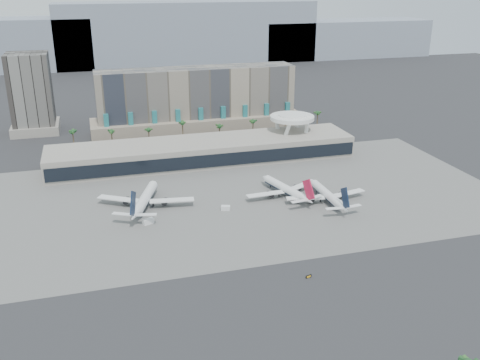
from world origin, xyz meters
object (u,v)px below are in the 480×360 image
object	(u,v)px
airliner_left	(145,199)
service_vehicle_a	(148,221)
airliner_centre	(285,189)
airliner_right	(328,195)
taxiway_sign	(309,276)
service_vehicle_b	(226,208)

from	to	relation	value
airliner_left	service_vehicle_a	world-z (taller)	airliner_left
airliner_centre	airliner_right	size ratio (longest dim) A/B	1.00
service_vehicle_a	taxiway_sign	xyz separation A→B (m)	(48.44, -58.61, -0.59)
service_vehicle_b	taxiway_sign	size ratio (longest dim) A/B	1.68
airliner_right	taxiway_sign	world-z (taller)	airliner_right
airliner_centre	taxiway_sign	world-z (taller)	airliner_centre
airliner_centre	airliner_left	bearing A→B (deg)	160.10
airliner_right	taxiway_sign	distance (m)	68.61
taxiway_sign	service_vehicle_b	bearing A→B (deg)	85.13
airliner_centre	service_vehicle_a	size ratio (longest dim) A/B	8.77
service_vehicle_a	service_vehicle_b	xyz separation A→B (m)	(34.96, 4.81, -0.11)
airliner_centre	taxiway_sign	xyz separation A→B (m)	(-18.01, -71.72, -3.07)
airliner_right	airliner_left	bearing A→B (deg)	167.79
airliner_left	airliner_right	xyz separation A→B (m)	(81.89, -17.30, -0.48)
airliner_right	service_vehicle_a	xyz separation A→B (m)	(-82.63, -0.79, -2.40)
airliner_left	service_vehicle_b	size ratio (longest dim) A/B	11.11
airliner_right	airliner_centre	bearing A→B (deg)	142.44
airliner_left	service_vehicle_a	size ratio (longest dim) A/B	9.57
airliner_centre	service_vehicle_b	world-z (taller)	airliner_centre
service_vehicle_b	airliner_centre	bearing A→B (deg)	33.51
airliner_right	taxiway_sign	xyz separation A→B (m)	(-34.20, -59.40, -3.00)
airliner_centre	service_vehicle_a	world-z (taller)	airliner_centre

